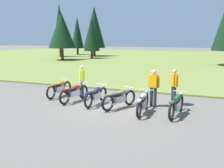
# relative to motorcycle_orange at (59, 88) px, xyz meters

# --- Properties ---
(ground_plane) EXTENTS (140.00, 140.00, 0.00)m
(ground_plane) POSITION_rel_motorcycle_orange_xyz_m (3.04, -0.80, -0.44)
(ground_plane) COLOR #605B54
(grass_moorland) EXTENTS (80.00, 44.00, 0.10)m
(grass_moorland) POSITION_rel_motorcycle_orange_xyz_m (3.04, 24.45, -0.39)
(grass_moorland) COLOR olive
(grass_moorland) RESTS_ON ground
(forest_treeline) EXTENTS (31.21, 24.48, 9.10)m
(forest_treeline) POSITION_rel_motorcycle_orange_xyz_m (1.32, 27.74, 4.16)
(forest_treeline) COLOR #47331E
(forest_treeline) RESTS_ON ground
(motorcycle_orange) EXTENTS (0.62, 2.10, 0.88)m
(motorcycle_orange) POSITION_rel_motorcycle_orange_xyz_m (0.00, 0.00, 0.00)
(motorcycle_orange) COLOR black
(motorcycle_orange) RESTS_ON ground
(motorcycle_red) EXTENTS (0.66, 2.08, 0.88)m
(motorcycle_red) POSITION_rel_motorcycle_orange_xyz_m (1.26, -0.64, 0.00)
(motorcycle_red) COLOR black
(motorcycle_red) RESTS_ON ground
(motorcycle_navy) EXTENTS (0.62, 2.10, 0.88)m
(motorcycle_navy) POSITION_rel_motorcycle_orange_xyz_m (2.48, -0.76, 0.00)
(motorcycle_navy) COLOR black
(motorcycle_navy) RESTS_ON ground
(motorcycle_olive) EXTENTS (1.01, 1.96, 0.88)m
(motorcycle_olive) POSITION_rel_motorcycle_orange_xyz_m (3.69, -0.96, 0.00)
(motorcycle_olive) COLOR black
(motorcycle_olive) RESTS_ON ground
(motorcycle_silver) EXTENTS (0.62, 2.10, 0.88)m
(motorcycle_silver) POSITION_rel_motorcycle_orange_xyz_m (4.83, -1.30, 0.00)
(motorcycle_silver) COLOR black
(motorcycle_silver) RESTS_ON ground
(motorcycle_british_green) EXTENTS (0.62, 2.10, 0.88)m
(motorcycle_british_green) POSITION_rel_motorcycle_orange_xyz_m (6.15, -1.13, 0.00)
(motorcycle_british_green) COLOR black
(motorcycle_british_green) RESTS_ON ground
(rider_near_row_end) EXTENTS (0.39, 0.46, 1.67)m
(rider_near_row_end) POSITION_rel_motorcycle_orange_xyz_m (1.20, 0.27, 0.51)
(rider_near_row_end) COLOR #2D2D38
(rider_near_row_end) RESTS_ON ground
(rider_in_hivis_vest) EXTENTS (0.54, 0.29, 1.67)m
(rider_in_hivis_vest) POSITION_rel_motorcycle_orange_xyz_m (5.01, -0.17, 0.51)
(rider_in_hivis_vest) COLOR #2D2D38
(rider_in_hivis_vest) RESTS_ON ground
(rider_with_back_turned) EXTENTS (0.37, 0.49, 1.67)m
(rider_with_back_turned) POSITION_rel_motorcycle_orange_xyz_m (5.82, 0.41, 0.51)
(rider_with_back_turned) COLOR #2D2D38
(rider_with_back_turned) RESTS_ON ground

